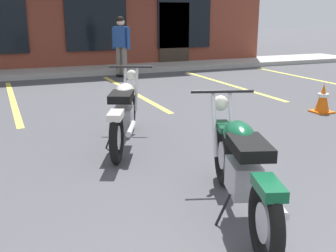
{
  "coord_description": "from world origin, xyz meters",
  "views": [
    {
      "loc": [
        -1.58,
        -1.01,
        1.75
      ],
      "look_at": [
        0.12,
        3.04,
        0.55
      ],
      "focal_mm": 44.23,
      "sensor_mm": 36.0,
      "label": 1
    }
  ],
  "objects_px": {
    "person_in_shorts_foreground": "(121,43)",
    "motorcycle_foreground_classic": "(241,166)",
    "motorcycle_silver_naked": "(124,112)",
    "traffic_cone": "(323,98)"
  },
  "relations": [
    {
      "from": "motorcycle_foreground_classic",
      "to": "person_in_shorts_foreground",
      "type": "bearing_deg",
      "value": 80.32
    },
    {
      "from": "motorcycle_foreground_classic",
      "to": "traffic_cone",
      "type": "relative_size",
      "value": 3.85
    },
    {
      "from": "motorcycle_foreground_classic",
      "to": "motorcycle_silver_naked",
      "type": "relative_size",
      "value": 1.03
    },
    {
      "from": "motorcycle_foreground_classic",
      "to": "person_in_shorts_foreground",
      "type": "distance_m",
      "value": 8.55
    },
    {
      "from": "person_in_shorts_foreground",
      "to": "motorcycle_foreground_classic",
      "type": "bearing_deg",
      "value": -99.68
    },
    {
      "from": "motorcycle_foreground_classic",
      "to": "traffic_cone",
      "type": "xyz_separation_m",
      "value": [
        3.54,
        2.82,
        -0.2
      ]
    },
    {
      "from": "motorcycle_silver_naked",
      "to": "person_in_shorts_foreground",
      "type": "height_order",
      "value": "person_in_shorts_foreground"
    },
    {
      "from": "motorcycle_foreground_classic",
      "to": "person_in_shorts_foreground",
      "type": "height_order",
      "value": "person_in_shorts_foreground"
    },
    {
      "from": "motorcycle_silver_naked",
      "to": "person_in_shorts_foreground",
      "type": "bearing_deg",
      "value": 73.71
    },
    {
      "from": "motorcycle_foreground_classic",
      "to": "person_in_shorts_foreground",
      "type": "xyz_separation_m",
      "value": [
        1.44,
        8.41,
        0.49
      ]
    }
  ]
}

